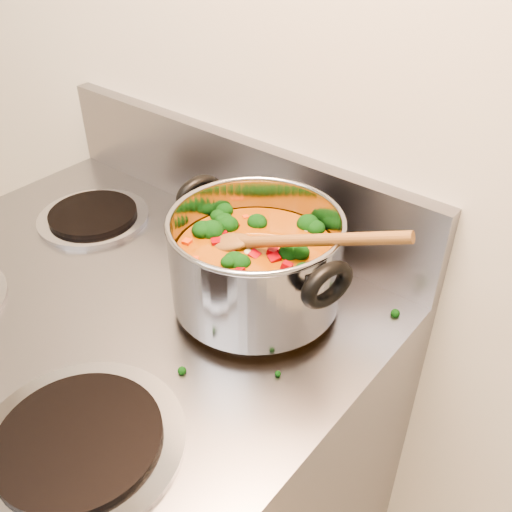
{
  "coord_description": "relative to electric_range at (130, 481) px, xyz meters",
  "views": [
    {
      "loc": [
        0.57,
        0.82,
        1.48
      ],
      "look_at": [
        0.16,
        1.32,
        1.01
      ],
      "focal_mm": 40.0,
      "sensor_mm": 36.0,
      "label": 1
    }
  ],
  "objects": [
    {
      "name": "electric_range",
      "position": [
        0.0,
        0.0,
        0.0
      ],
      "size": [
        0.8,
        0.72,
        1.08
      ],
      "color": "gray",
      "rests_on": "ground"
    },
    {
      "name": "stockpot",
      "position": [
        0.19,
        0.16,
        0.53
      ],
      "size": [
        0.31,
        0.24,
        0.15
      ],
      "rotation": [
        0.0,
        0.0,
        -0.23
      ],
      "color": "#93939A",
      "rests_on": "electric_range"
    },
    {
      "name": "wooden_spoon",
      "position": [
        0.21,
        0.16,
        0.57
      ],
      "size": [
        0.29,
        0.09,
        0.11
      ],
      "rotation": [
        0.0,
        0.0,
        0.21
      ],
      "color": "brown",
      "rests_on": "stockpot"
    },
    {
      "name": "cooktop_crumbs",
      "position": [
        0.13,
        0.15,
        0.46
      ],
      "size": [
        0.37,
        0.02,
        0.01
      ],
      "color": "black",
      "rests_on": "electric_range"
    }
  ]
}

